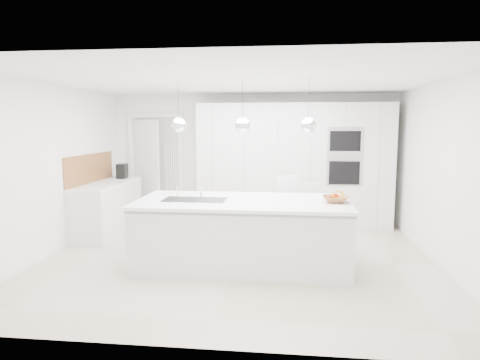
# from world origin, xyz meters

# --- Properties ---
(floor) EXTENTS (5.50, 5.50, 0.00)m
(floor) POSITION_xyz_m (0.00, 0.00, 0.00)
(floor) COLOR #C1AF9D
(floor) RESTS_ON ground
(wall_back) EXTENTS (5.50, 0.00, 5.50)m
(wall_back) POSITION_xyz_m (0.00, 2.50, 1.25)
(wall_back) COLOR white
(wall_back) RESTS_ON ground
(wall_left) EXTENTS (0.00, 5.00, 5.00)m
(wall_left) POSITION_xyz_m (-2.75, 0.00, 1.25)
(wall_left) COLOR white
(wall_left) RESTS_ON ground
(ceiling) EXTENTS (5.50, 5.50, 0.00)m
(ceiling) POSITION_xyz_m (0.00, 0.00, 2.50)
(ceiling) COLOR white
(ceiling) RESTS_ON wall_back
(tall_cabinets) EXTENTS (3.60, 0.60, 2.30)m
(tall_cabinets) POSITION_xyz_m (0.80, 2.20, 1.15)
(tall_cabinets) COLOR silver
(tall_cabinets) RESTS_ON floor
(oven_stack) EXTENTS (0.62, 0.04, 1.05)m
(oven_stack) POSITION_xyz_m (1.70, 1.89, 1.35)
(oven_stack) COLOR #A5A5A8
(oven_stack) RESTS_ON tall_cabinets
(doorway_frame) EXTENTS (1.11, 0.08, 2.13)m
(doorway_frame) POSITION_xyz_m (-1.95, 2.47, 1.02)
(doorway_frame) COLOR white
(doorway_frame) RESTS_ON floor
(hallway_door) EXTENTS (0.76, 0.38, 2.00)m
(hallway_door) POSITION_xyz_m (-2.20, 2.42, 1.00)
(hallway_door) COLOR white
(hallway_door) RESTS_ON floor
(radiator) EXTENTS (0.32, 0.04, 1.40)m
(radiator) POSITION_xyz_m (-1.63, 2.46, 0.85)
(radiator) COLOR white
(radiator) RESTS_ON floor
(left_base_cabinets) EXTENTS (0.60, 1.80, 0.86)m
(left_base_cabinets) POSITION_xyz_m (-2.45, 1.20, 0.43)
(left_base_cabinets) COLOR silver
(left_base_cabinets) RESTS_ON floor
(left_worktop) EXTENTS (0.62, 1.82, 0.04)m
(left_worktop) POSITION_xyz_m (-2.45, 1.20, 0.88)
(left_worktop) COLOR white
(left_worktop) RESTS_ON left_base_cabinets
(oak_backsplash) EXTENTS (0.02, 1.80, 0.50)m
(oak_backsplash) POSITION_xyz_m (-2.74, 1.20, 1.15)
(oak_backsplash) COLOR #926138
(oak_backsplash) RESTS_ON wall_left
(island_base) EXTENTS (2.80, 1.20, 0.86)m
(island_base) POSITION_xyz_m (0.10, -0.30, 0.43)
(island_base) COLOR silver
(island_base) RESTS_ON floor
(island_worktop) EXTENTS (2.84, 1.40, 0.04)m
(island_worktop) POSITION_xyz_m (0.10, -0.25, 0.88)
(island_worktop) COLOR white
(island_worktop) RESTS_ON island_base
(island_sink) EXTENTS (0.84, 0.44, 0.18)m
(island_sink) POSITION_xyz_m (-0.55, -0.30, 0.82)
(island_sink) COLOR #3F3F42
(island_sink) RESTS_ON island_worktop
(island_tap) EXTENTS (0.02, 0.02, 0.30)m
(island_tap) POSITION_xyz_m (-0.50, -0.10, 1.05)
(island_tap) COLOR white
(island_tap) RESTS_ON island_worktop
(pendant_left) EXTENTS (0.20, 0.20, 0.20)m
(pendant_left) POSITION_xyz_m (-0.75, -0.30, 1.90)
(pendant_left) COLOR white
(pendant_left) RESTS_ON ceiling
(pendant_mid) EXTENTS (0.20, 0.20, 0.20)m
(pendant_mid) POSITION_xyz_m (0.10, -0.30, 1.90)
(pendant_mid) COLOR white
(pendant_mid) RESTS_ON ceiling
(pendant_right) EXTENTS (0.20, 0.20, 0.20)m
(pendant_right) POSITION_xyz_m (0.95, -0.30, 1.90)
(pendant_right) COLOR white
(pendant_right) RESTS_ON ceiling
(fruit_bowl) EXTENTS (0.36, 0.36, 0.08)m
(fruit_bowl) POSITION_xyz_m (1.32, -0.29, 0.94)
(fruit_bowl) COLOR #926138
(fruit_bowl) RESTS_ON island_worktop
(espresso_machine) EXTENTS (0.19, 0.27, 0.27)m
(espresso_machine) POSITION_xyz_m (-2.43, 1.87, 1.04)
(espresso_machine) COLOR black
(espresso_machine) RESTS_ON left_worktop
(bar_stool_left) EXTENTS (0.55, 0.62, 1.12)m
(bar_stool_left) POSITION_xyz_m (0.70, 0.54, 0.56)
(bar_stool_left) COLOR white
(bar_stool_left) RESTS_ON floor
(bar_stool_right) EXTENTS (0.44, 0.53, 1.00)m
(bar_stool_right) POSITION_xyz_m (1.05, 0.63, 0.50)
(bar_stool_right) COLOR white
(bar_stool_right) RESTS_ON floor
(apple_a) EXTENTS (0.08, 0.08, 0.08)m
(apple_a) POSITION_xyz_m (1.31, -0.26, 0.97)
(apple_a) COLOR #BA2105
(apple_a) RESTS_ON fruit_bowl
(apple_b) EXTENTS (0.08, 0.08, 0.08)m
(apple_b) POSITION_xyz_m (1.33, -0.25, 0.97)
(apple_b) COLOR #BA2105
(apple_b) RESTS_ON fruit_bowl
(apple_c) EXTENTS (0.07, 0.07, 0.07)m
(apple_c) POSITION_xyz_m (1.32, -0.24, 0.96)
(apple_c) COLOR #BA2105
(apple_c) RESTS_ON fruit_bowl
(apple_extra_3) EXTENTS (0.07, 0.07, 0.07)m
(apple_extra_3) POSITION_xyz_m (1.28, -0.27, 0.96)
(apple_extra_3) COLOR #BA2105
(apple_extra_3) RESTS_ON fruit_bowl
(banana_bunch) EXTENTS (0.22, 0.16, 0.20)m
(banana_bunch) POSITION_xyz_m (1.34, -0.31, 1.01)
(banana_bunch) COLOR gold
(banana_bunch) RESTS_ON fruit_bowl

